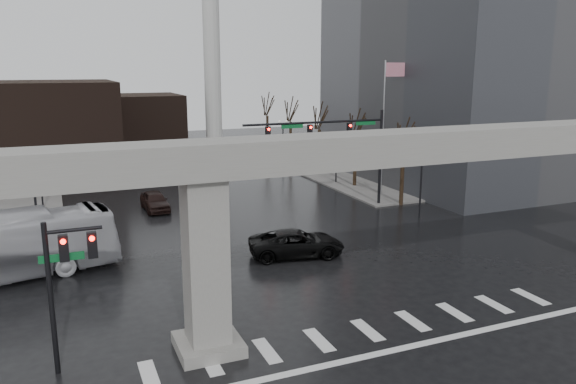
% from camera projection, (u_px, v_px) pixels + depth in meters
% --- Properties ---
extents(ground, '(160.00, 160.00, 0.00)m').
position_uv_depth(ground, '(356.00, 321.00, 25.92)').
color(ground, black).
rests_on(ground, ground).
extents(sidewalk_ne, '(28.00, 36.00, 0.15)m').
position_uv_depth(sidewalk_ne, '(397.00, 162.00, 68.09)').
color(sidewalk_ne, slate).
rests_on(sidewalk_ne, ground).
extents(elevated_guideway, '(48.00, 2.60, 8.70)m').
position_uv_depth(elevated_guideway, '(385.00, 173.00, 24.88)').
color(elevated_guideway, gray).
rests_on(elevated_guideway, ground).
extents(building_far_left, '(16.00, 14.00, 10.00)m').
position_uv_depth(building_far_left, '(34.00, 131.00, 57.34)').
color(building_far_left, black).
rests_on(building_far_left, ground).
extents(building_far_mid, '(10.00, 10.00, 8.00)m').
position_uv_depth(building_far_mid, '(140.00, 127.00, 71.08)').
color(building_far_mid, black).
rests_on(building_far_mid, ground).
extents(smokestack, '(3.60, 3.60, 30.00)m').
position_uv_depth(smokestack, '(212.00, 50.00, 66.64)').
color(smokestack, beige).
rests_on(smokestack, ground).
extents(signal_mast_arm, '(12.12, 0.43, 8.00)m').
position_uv_depth(signal_mast_arm, '(340.00, 139.00, 44.94)').
color(signal_mast_arm, black).
rests_on(signal_mast_arm, ground).
extents(signal_left_pole, '(2.30, 0.30, 6.00)m').
position_uv_depth(signal_left_pole, '(64.00, 271.00, 20.86)').
color(signal_left_pole, black).
rests_on(signal_left_pole, ground).
extents(flagpole_assembly, '(2.06, 0.12, 12.00)m').
position_uv_depth(flagpole_assembly, '(387.00, 112.00, 49.82)').
color(flagpole_assembly, silver).
rests_on(flagpole_assembly, ground).
extents(lamp_right_0, '(1.22, 0.32, 5.11)m').
position_uv_depth(lamp_right_0, '(421.00, 174.00, 42.84)').
color(lamp_right_0, black).
rests_on(lamp_right_0, ground).
extents(lamp_right_1, '(1.22, 0.32, 5.11)m').
position_uv_depth(lamp_right_1, '(336.00, 149.00, 55.44)').
color(lamp_right_1, black).
rests_on(lamp_right_1, ground).
extents(lamp_right_2, '(1.22, 0.32, 5.11)m').
position_uv_depth(lamp_right_2, '(283.00, 134.00, 68.03)').
color(lamp_right_2, black).
rests_on(lamp_right_2, ground).
extents(lamp_left_0, '(1.22, 0.32, 5.11)m').
position_uv_depth(lamp_left_0, '(36.00, 207.00, 32.66)').
color(lamp_left_0, black).
rests_on(lamp_left_0, ground).
extents(lamp_left_1, '(1.22, 0.32, 5.11)m').
position_uv_depth(lamp_left_1, '(39.00, 168.00, 45.26)').
color(lamp_left_1, black).
rests_on(lamp_left_1, ground).
extents(lamp_left_2, '(1.22, 0.32, 5.11)m').
position_uv_depth(lamp_left_2, '(41.00, 146.00, 57.86)').
color(lamp_left_2, black).
rests_on(lamp_left_2, ground).
extents(tree_right_0, '(1.09, 1.58, 7.50)m').
position_uv_depth(tree_right_0, '(402.00, 173.00, 46.99)').
color(tree_right_0, black).
rests_on(tree_right_0, ground).
extents(tree_right_1, '(1.09, 1.61, 7.67)m').
position_uv_depth(tree_right_1, '(355.00, 158.00, 54.18)').
color(tree_right_1, black).
rests_on(tree_right_1, ground).
extents(tree_right_2, '(1.10, 1.63, 7.85)m').
position_uv_depth(tree_right_2, '(319.00, 146.00, 61.36)').
color(tree_right_2, black).
rests_on(tree_right_2, ground).
extents(tree_right_3, '(1.11, 1.66, 8.02)m').
position_uv_depth(tree_right_3, '(291.00, 137.00, 68.55)').
color(tree_right_3, black).
rests_on(tree_right_3, ground).
extents(tree_right_4, '(1.12, 1.69, 8.19)m').
position_uv_depth(tree_right_4, '(268.00, 130.00, 75.73)').
color(tree_right_4, black).
rests_on(tree_right_4, ground).
extents(pickup_truck, '(6.29, 3.79, 1.63)m').
position_uv_depth(pickup_truck, '(297.00, 243.00, 34.62)').
color(pickup_truck, black).
rests_on(pickup_truck, ground).
extents(far_car, '(2.01, 4.66, 1.57)m').
position_uv_depth(far_car, '(155.00, 201.00, 45.60)').
color(far_car, black).
rests_on(far_car, ground).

